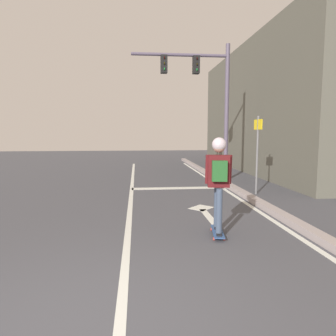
{
  "coord_description": "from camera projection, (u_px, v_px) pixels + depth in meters",
  "views": [
    {
      "loc": [
        0.54,
        -2.74,
        1.86
      ],
      "look_at": [
        1.3,
        4.74,
        1.01
      ],
      "focal_mm": 33.27,
      "sensor_mm": 36.0,
      "label": 1
    }
  ],
  "objects": [
    {
      "name": "lane_arrow_stem",
      "position": [
        209.0,
        217.0,
        6.9
      ],
      "size": [
        0.16,
        1.4,
        0.01
      ],
      "primitive_type": "cube",
      "color": "silver",
      "rests_on": "ground"
    },
    {
      "name": "lane_line_curbside",
      "position": [
        235.0,
        196.0,
        9.14
      ],
      "size": [
        0.12,
        20.0,
        0.01
      ],
      "primitive_type": "cube",
      "color": "silver",
      "rests_on": "ground"
    },
    {
      "name": "lane_line_center",
      "position": [
        131.0,
        198.0,
        8.84
      ],
      "size": [
        0.12,
        20.0,
        0.01
      ],
      "primitive_type": "cube",
      "color": "silver",
      "rests_on": "ground"
    },
    {
      "name": "stop_bar",
      "position": [
        179.0,
        188.0,
        10.5
      ],
      "size": [
        3.21,
        0.4,
        0.01
      ],
      "primitive_type": "cube",
      "color": "silver",
      "rests_on": "ground"
    },
    {
      "name": "building_block",
      "position": [
        325.0,
        110.0,
        15.65
      ],
      "size": [
        8.83,
        13.69,
        6.04
      ],
      "primitive_type": "cube",
      "color": "#5E5D51",
      "rests_on": "ground"
    },
    {
      "name": "skater",
      "position": [
        219.0,
        172.0,
        5.53
      ],
      "size": [
        0.47,
        0.63,
        1.7
      ],
      "color": "#415068",
      "rests_on": "skateboard"
    },
    {
      "name": "curb_strip",
      "position": [
        244.0,
        194.0,
        9.16
      ],
      "size": [
        0.24,
        24.0,
        0.14
      ],
      "primitive_type": "cube",
      "color": "#A19595",
      "rests_on": "ground"
    },
    {
      "name": "ground_plane",
      "position": [
        80.0,
        336.0,
        2.87
      ],
      "size": [
        60.0,
        60.0,
        0.0
      ],
      "primitive_type": "plane",
      "color": "#484950"
    },
    {
      "name": "lane_arrow_head",
      "position": [
        201.0,
        208.0,
        7.74
      ],
      "size": [
        0.71,
        0.71,
        0.01
      ],
      "primitive_type": "cube",
      "rotation": [
        0.0,
        0.0,
        0.79
      ],
      "color": "silver",
      "rests_on": "ground"
    },
    {
      "name": "street_sign_post",
      "position": [
        258.0,
        144.0,
        9.32
      ],
      "size": [
        0.09,
        0.44,
        2.36
      ],
      "color": "slate",
      "rests_on": "ground"
    },
    {
      "name": "traffic_signal_mast",
      "position": [
        203.0,
        87.0,
        11.69
      ],
      "size": [
        3.69,
        0.34,
        5.17
      ],
      "color": "#5C5167",
      "rests_on": "ground"
    },
    {
      "name": "skateboard",
      "position": [
        218.0,
        232.0,
        5.67
      ],
      "size": [
        0.31,
        0.81,
        0.08
      ],
      "color": "#325289",
      "rests_on": "ground"
    }
  ]
}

